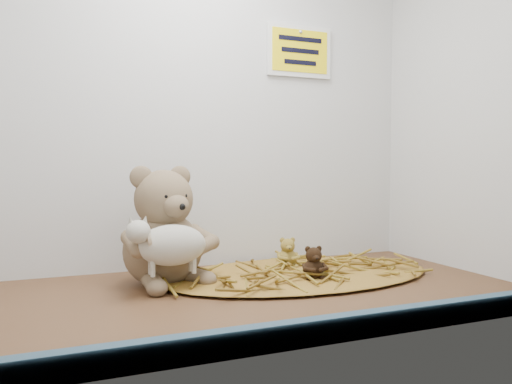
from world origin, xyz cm
name	(u,v)px	position (x,y,z in cm)	size (l,w,h in cm)	color
alcove_shell	(213,67)	(0.00, 9.00, 45.00)	(120.40, 60.20, 90.40)	#442717
front_rail	(297,334)	(0.00, -28.80, 1.80)	(119.28, 2.20, 3.60)	#314D5E
straw_bed	(300,273)	(20.53, 10.19, 0.62)	(63.57, 36.91, 1.23)	brown
main_teddy	(163,225)	(-9.43, 15.01, 12.47)	(20.11, 21.23, 24.94)	#847151
toy_lamb	(172,245)	(-9.43, 6.08, 9.47)	(17.42, 10.63, 11.26)	silver
mini_teddy_tan	(288,251)	(20.75, 16.99, 4.71)	(5.61, 5.93, 6.96)	olive
mini_teddy_brown	(313,261)	(20.30, 3.40, 4.72)	(5.63, 5.94, 6.98)	black
wall_sign	(299,51)	(30.00, 29.40, 55.00)	(16.00, 1.20, 11.00)	yellow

